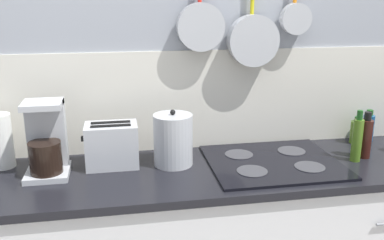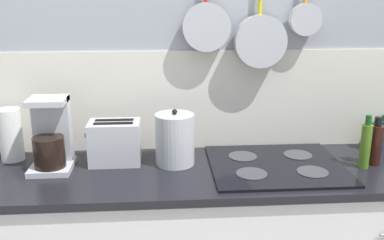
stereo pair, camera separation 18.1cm
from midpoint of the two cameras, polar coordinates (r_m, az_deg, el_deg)
wall_back at (r=2.09m, az=2.66°, el=6.53°), size 7.20×0.15×2.60m
countertop at (r=1.90m, az=3.60°, el=-7.20°), size 3.16×0.57×0.03m
paper_towel_roll at (r=2.10m, az=-20.80°, el=-1.89°), size 0.10×0.10×0.24m
coffee_maker at (r=1.94m, az=-15.77°, el=-2.54°), size 0.18×0.20×0.32m
toaster at (r=1.95m, az=-7.65°, el=-3.03°), size 0.25×0.15×0.20m
kettle at (r=1.92m, az=0.40°, el=-2.62°), size 0.18×0.18×0.26m
cooktop at (r=1.98m, az=13.74°, el=-5.91°), size 0.59×0.51×0.01m
bottle_hot_sauce at (r=2.06m, az=24.51°, el=-3.07°), size 0.05×0.05×0.24m
bottle_cooking_wine at (r=2.12m, az=25.56°, el=-2.90°), size 0.06×0.06×0.22m
bottle_vinegar at (r=2.33m, az=24.81°, el=-2.12°), size 0.07×0.07×0.14m
bottle_olive_oil at (r=2.38m, az=26.16°, el=-1.59°), size 0.06×0.06×0.17m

